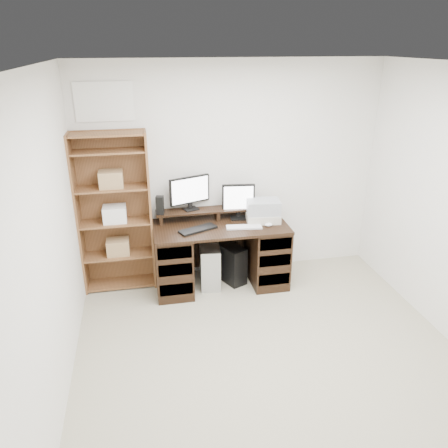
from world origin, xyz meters
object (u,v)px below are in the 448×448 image
object	(u,v)px
bookshelf	(115,212)
printer	(263,217)
monitor_wide	(190,191)
tower_silver	(210,263)
desk	(220,254)
tower_black	(229,262)
monitor_small	(238,200)

from	to	relation	value
bookshelf	printer	bearing A→B (deg)	-6.38
monitor_wide	tower_silver	distance (m)	0.88
desk	tower_black	distance (m)	0.22
desk	bookshelf	bearing A→B (deg)	169.50
desk	tower_silver	xyz separation A→B (m)	(-0.12, 0.05, -0.14)
printer	monitor_wide	bearing A→B (deg)	171.75
tower_silver	tower_black	size ratio (longest dim) A/B	1.01
monitor_small	tower_silver	distance (m)	0.82
desk	printer	xyz separation A→B (m)	(0.50, 0.03, 0.41)
monitor_wide	tower_silver	bearing A→B (deg)	-67.15
printer	tower_black	distance (m)	0.69
tower_black	desk	bearing A→B (deg)	-173.64
desk	tower_silver	world-z (taller)	desk
tower_black	tower_silver	bearing A→B (deg)	160.39
monitor_wide	printer	xyz separation A→B (m)	(0.81, -0.22, -0.29)
desk	monitor_wide	xyz separation A→B (m)	(-0.30, 0.25, 0.70)
desk	bookshelf	world-z (taller)	bookshelf
printer	tower_silver	bearing A→B (deg)	-175.01
tower_silver	bookshelf	size ratio (longest dim) A/B	0.28
desk	monitor_small	bearing A→B (deg)	34.21
desk	printer	world-z (taller)	printer
printer	bookshelf	world-z (taller)	bookshelf
monitor_small	bookshelf	world-z (taller)	bookshelf
monitor_wide	monitor_small	distance (m)	0.57
desk	tower_black	world-z (taller)	desk
monitor_small	tower_black	size ratio (longest dim) A/B	0.83
tower_black	bookshelf	size ratio (longest dim) A/B	0.27
monitor_wide	tower_black	world-z (taller)	monitor_wide
desk	tower_black	size ratio (longest dim) A/B	3.05
monitor_wide	monitor_small	bearing A→B (deg)	-29.03
monitor_small	tower_silver	world-z (taller)	monitor_small
printer	tower_silver	size ratio (longest dim) A/B	0.75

